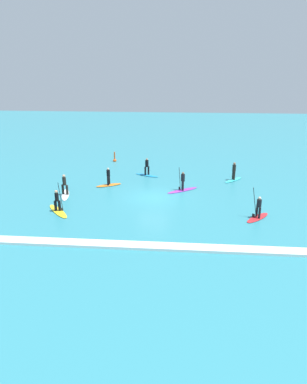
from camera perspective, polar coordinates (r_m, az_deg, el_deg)
The scene contains 10 objects.
ground_plane at distance 30.55m, azimuth 0.00°, elevation -0.88°, with size 120.00×120.00×0.00m, color teal.
surfer_on_red_board at distance 27.39m, azimuth 16.45°, elevation -3.13°, with size 2.25×2.40×2.34m.
surfer_on_yellow_board at distance 28.44m, azimuth -15.13°, elevation -2.31°, with size 2.60×2.98×2.39m.
surfer_on_purple_board at distance 32.19m, azimuth 4.70°, elevation 1.08°, with size 3.00×2.44×2.16m.
surfer_on_teal_board at distance 35.87m, azimuth 12.74°, elevation 2.63°, with size 2.18×2.33×1.83m.
surfer_on_blue_board at distance 36.56m, azimuth -1.06°, elevation 3.44°, with size 2.64×1.64×1.83m.
surfer_on_orange_board at distance 33.72m, azimuth -7.22°, elevation 1.74°, with size 2.45×1.75×1.75m.
surfer_on_white_board at distance 31.89m, azimuth -14.02°, elevation 0.28°, with size 1.39×3.10×1.89m.
marker_buoy at distance 42.46m, azimuth -6.25°, elevation 5.21°, with size 0.41×0.41×1.25m.
wave_crest at distance 22.41m, azimuth -1.97°, elevation -8.63°, with size 23.46×0.90×0.18m, color white.
Camera 1 is at (2.45, -28.53, 10.66)m, focal length 33.20 mm.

